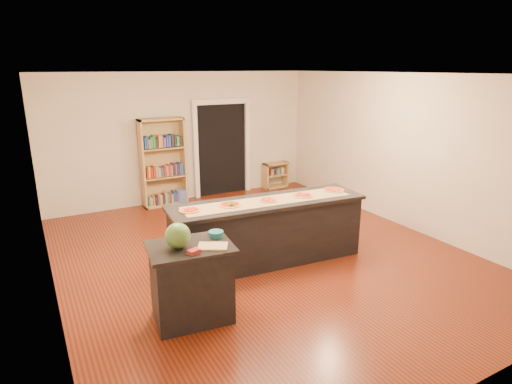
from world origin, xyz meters
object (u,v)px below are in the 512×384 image
kitchen_island (267,231)px  side_counter (192,282)px  low_shelf (276,175)px  waste_bin (182,197)px  watermelon (178,236)px  bookshelf (163,163)px

kitchen_island → side_counter: (-1.57, -0.93, -0.02)m
side_counter → low_shelf: (3.88, 4.47, -0.16)m
side_counter → waste_bin: (1.38, 4.33, -0.32)m
kitchen_island → watermelon: 2.02m
low_shelf → waste_bin: low_shelf is taller
bookshelf → waste_bin: bearing=-18.0°
side_counter → waste_bin: size_ratio=3.02×
bookshelf → watermelon: (-1.18, -4.43, 0.15)m
bookshelf → side_counter: bearing=-103.3°
bookshelf → watermelon: size_ratio=6.48×
bookshelf → low_shelf: bearing=0.6°
kitchen_island → side_counter: size_ratio=3.13×
kitchen_island → side_counter: bearing=-144.5°
bookshelf → low_shelf: size_ratio=2.99×
bookshelf → waste_bin: 0.85m
kitchen_island → watermelon: (-1.70, -0.92, 0.59)m
kitchen_island → bookshelf: bookshelf is taller
bookshelf → watermelon: bearing=-105.0°
side_counter → bookshelf: bearing=83.8°
bookshelf → waste_bin: bookshelf is taller
bookshelf → low_shelf: (2.83, 0.03, -0.62)m
watermelon → bookshelf: bearing=75.0°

